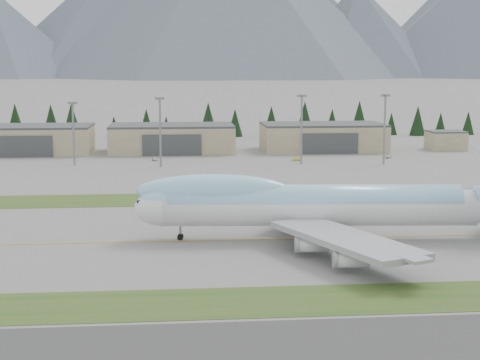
{
  "coord_description": "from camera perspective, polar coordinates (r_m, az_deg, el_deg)",
  "views": [
    {
      "loc": [
        -14.11,
        -138.17,
        33.24
      ],
      "look_at": [
        0.48,
        23.99,
        8.0
      ],
      "focal_mm": 55.0,
      "sensor_mm": 36.0,
      "label": 1
    }
  ],
  "objects": [
    {
      "name": "service_vehicle_a",
      "position": [
        263.29,
        -6.63,
        1.5
      ],
      "size": [
        2.19,
        3.77,
        1.21
      ],
      "primitive_type": "imported",
      "rotation": [
        0.0,
        0.0,
        0.23
      ],
      "color": "silver",
      "rests_on": "ground"
    },
    {
      "name": "grass_strip_far",
      "position": [
        186.7,
        -0.73,
        -1.44
      ],
      "size": [
        400.0,
        18.0,
        0.08
      ],
      "primitive_type": "cube",
      "color": "#2A4D1B",
      "rests_on": "ground"
    },
    {
      "name": "control_shed",
      "position": [
        307.68,
        15.68,
        2.99
      ],
      "size": [
        14.0,
        12.0,
        7.6
      ],
      "color": "gray",
      "rests_on": "ground"
    },
    {
      "name": "mountain_ridge_front",
      "position": [
        2348.05,
        -6.44,
        13.56
      ],
      "size": [
        4278.43,
        1288.55,
        513.71
      ],
      "color": "#44505A",
      "rests_on": "ground"
    },
    {
      "name": "hangar_left",
      "position": [
        294.76,
        -16.07,
        3.05
      ],
      "size": [
        48.0,
        26.6,
        10.8
      ],
      "color": "gray",
      "rests_on": "ground"
    },
    {
      "name": "grass_strip_near",
      "position": [
        106.48,
        2.77,
        -9.39
      ],
      "size": [
        400.0,
        14.0,
        0.08
      ],
      "primitive_type": "cube",
      "color": "#2A4D1B",
      "rests_on": "ground"
    },
    {
      "name": "hangar_center",
      "position": [
        289.42,
        -5.3,
        3.25
      ],
      "size": [
        48.0,
        26.6,
        10.8
      ],
      "color": "gray",
      "rests_on": "ground"
    },
    {
      "name": "conifer_belt",
      "position": [
        351.75,
        -5.29,
        4.59
      ],
      "size": [
        267.59,
        16.36,
        16.93
      ],
      "color": "black",
      "rests_on": "ground"
    },
    {
      "name": "boeing_747_freighter",
      "position": [
        142.31,
        5.9,
        -1.89
      ],
      "size": [
        79.89,
        68.77,
        21.04
      ],
      "rotation": [
        0.0,
        0.0,
        -0.08
      ],
      "color": "silver",
      "rests_on": "ground"
    },
    {
      "name": "taxiway_line_main",
      "position": [
        142.81,
        0.67,
        -4.65
      ],
      "size": [
        400.0,
        0.4,
        0.02
      ],
      "primitive_type": "cube",
      "color": "orange",
      "rests_on": "ground"
    },
    {
      "name": "mountain_ridge_rear",
      "position": [
        3046.7,
        -6.5,
        12.87
      ],
      "size": [
        4460.79,
        1075.45,
        537.72
      ],
      "color": "#44505A",
      "rests_on": "ground"
    },
    {
      "name": "service_vehicle_b",
      "position": [
        262.15,
        4.48,
        1.5
      ],
      "size": [
        3.95,
        2.04,
        1.24
      ],
      "primitive_type": "imported",
      "rotation": [
        0.0,
        0.0,
        1.37
      ],
      "color": "#ADC030",
      "rests_on": "ground"
    },
    {
      "name": "hangar_right",
      "position": [
        295.39,
        6.43,
        3.35
      ],
      "size": [
        48.0,
        26.6,
        10.8
      ],
      "color": "gray",
      "rests_on": "ground"
    },
    {
      "name": "floodlight_masts",
      "position": [
        250.24,
        3.66,
        4.86
      ],
      "size": [
        148.25,
        10.04,
        23.89
      ],
      "color": "slate",
      "rests_on": "ground"
    },
    {
      "name": "service_vehicle_c",
      "position": [
        275.3,
        11.43,
        1.7
      ],
      "size": [
        3.33,
        4.73,
        1.27
      ],
      "primitive_type": "imported",
      "rotation": [
        0.0,
        0.0,
        -0.39
      ],
      "color": "silver",
      "rests_on": "ground"
    },
    {
      "name": "ground",
      "position": [
        142.81,
        0.67,
        -4.65
      ],
      "size": [
        7000.0,
        7000.0,
        0.0
      ],
      "primitive_type": "plane",
      "color": "slate",
      "rests_on": "ground"
    }
  ]
}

